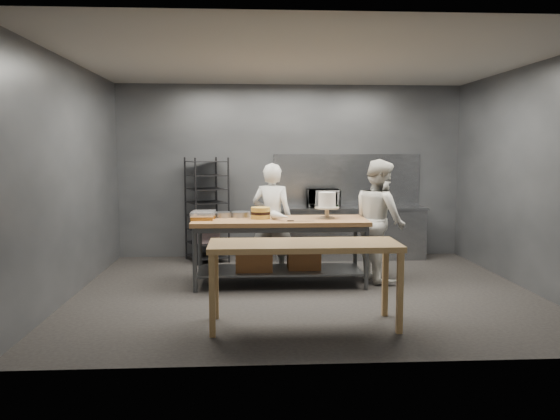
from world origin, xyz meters
name	(u,v)px	position (x,y,z in m)	size (l,w,h in m)	color
ground	(305,291)	(0.00, 0.00, 0.00)	(6.00, 6.00, 0.00)	black
back_wall	(290,171)	(0.00, 2.50, 1.50)	(6.00, 0.04, 3.00)	#4C4F54
work_table	(278,244)	(-0.33, 0.40, 0.57)	(2.40, 0.90, 0.92)	brown
near_counter	(304,251)	(-0.16, -1.44, 0.81)	(2.00, 0.70, 0.90)	olive
back_counter	(349,232)	(1.00, 2.18, 0.45)	(2.60, 0.60, 0.90)	slate
splashback_panel	(347,180)	(1.00, 2.48, 1.35)	(2.60, 0.02, 0.90)	slate
speed_rack	(207,211)	(-1.44, 2.10, 0.86)	(0.80, 0.83, 1.75)	black
chef_behind	(272,219)	(-0.39, 1.04, 0.84)	(0.61, 0.40, 1.68)	silver
chef_right	(380,220)	(1.14, 0.58, 0.87)	(0.85, 0.66, 1.74)	silver
microwave	(323,198)	(0.54, 2.18, 1.05)	(0.54, 0.37, 0.30)	black
frosted_cake_stand	(327,202)	(0.35, 0.42, 1.15)	(0.34, 0.34, 0.37)	#B2A58E
layer_cake	(261,213)	(-0.57, 0.45, 1.00)	(0.27, 0.27, 0.16)	gold
cake_pans	(225,215)	(-1.08, 0.61, 0.96)	(0.75, 0.41, 0.07)	gray
piping_bag	(281,216)	(-0.30, 0.23, 0.98)	(0.12, 0.12, 0.38)	white
offset_spatula	(297,221)	(-0.09, 0.13, 0.93)	(0.36, 0.02, 0.02)	slate
pastry_clamshells	(203,215)	(-1.36, 0.43, 0.98)	(0.33, 0.42, 0.11)	#AA6E22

